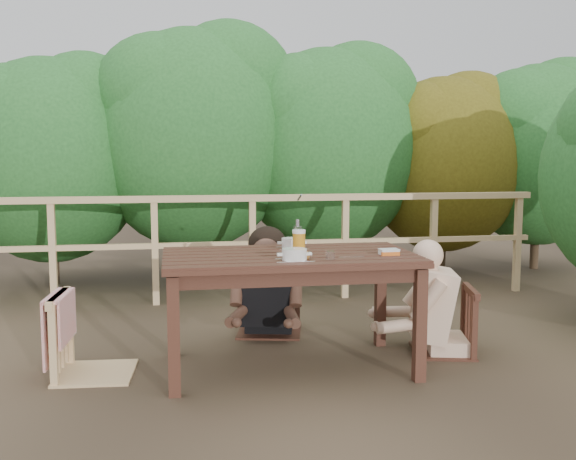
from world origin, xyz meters
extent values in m
plane|color=#4E3D2B|center=(0.00, 0.00, 0.00)|extent=(60.00, 60.00, 0.00)
cube|color=#3A1E15|center=(0.00, 0.00, 0.37)|extent=(1.60, 0.90, 0.74)
cube|color=tan|center=(-1.23, 0.08, 0.49)|extent=(0.52, 0.52, 0.99)
cube|color=#3A1E15|center=(0.00, 0.87, 0.49)|extent=(0.58, 0.58, 0.97)
cube|color=#3A1E15|center=(1.12, 0.15, 0.44)|extent=(0.53, 0.53, 0.87)
cube|color=tan|center=(0.00, 2.00, 0.51)|extent=(5.60, 0.10, 1.01)
cylinder|color=silver|center=(-0.02, -0.26, 0.78)|extent=(0.25, 0.25, 0.08)
cylinder|color=silver|center=(0.07, 0.27, 0.78)|extent=(0.24, 0.24, 0.08)
ellipsoid|color=#A56032|center=(0.02, -0.23, 0.78)|extent=(0.13, 0.10, 0.07)
cylinder|color=orange|center=(0.07, 0.03, 0.82)|extent=(0.08, 0.08, 0.16)
cylinder|color=silver|center=(0.06, 0.05, 0.85)|extent=(0.06, 0.06, 0.23)
cylinder|color=silver|center=(0.20, -0.29, 0.77)|extent=(0.06, 0.06, 0.07)
cube|color=white|center=(0.61, -0.15, 0.76)|extent=(0.12, 0.09, 0.05)
camera|label=1|loc=(-0.72, -4.10, 1.38)|focal=41.08mm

